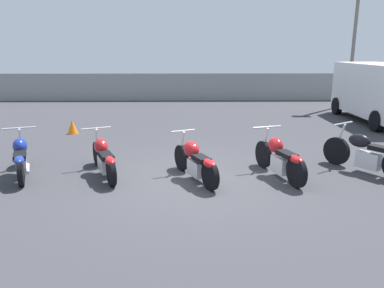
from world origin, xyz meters
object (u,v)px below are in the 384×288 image
object	(u,v)px
motorcycle_slot_3	(280,158)
parked_van	(383,90)
traffic_cone_near	(72,127)
motorcycle_slot_1	(104,158)
motorcycle_slot_2	(195,161)
light_pole_left	(358,5)
motorcycle_slot_0	(21,158)
motorcycle_slot_4	(367,154)

from	to	relation	value
motorcycle_slot_3	parked_van	bearing A→B (deg)	33.05
parked_van	traffic_cone_near	xyz separation A→B (m)	(-11.01, -1.89, -0.97)
motorcycle_slot_1	parked_van	size ratio (longest dim) A/B	0.42
motorcycle_slot_2	parked_van	world-z (taller)	parked_van
light_pole_left	motorcycle_slot_0	bearing A→B (deg)	-137.47
motorcycle_slot_1	traffic_cone_near	world-z (taller)	motorcycle_slot_1
light_pole_left	motorcycle_slot_3	size ratio (longest dim) A/B	4.12
motorcycle_slot_1	motorcycle_slot_2	world-z (taller)	motorcycle_slot_2
light_pole_left	motorcycle_slot_2	world-z (taller)	light_pole_left
motorcycle_slot_0	motorcycle_slot_3	world-z (taller)	motorcycle_slot_3
motorcycle_slot_1	parked_van	world-z (taller)	parked_van
motorcycle_slot_4	parked_van	bearing A→B (deg)	27.02
light_pole_left	parked_van	xyz separation A→B (m)	(-0.70, -4.50, -3.49)
traffic_cone_near	parked_van	bearing A→B (deg)	9.74
light_pole_left	parked_van	size ratio (longest dim) A/B	1.71
motorcycle_slot_2	motorcycle_slot_4	size ratio (longest dim) A/B	1.01
motorcycle_slot_0	motorcycle_slot_4	world-z (taller)	motorcycle_slot_4
motorcycle_slot_4	traffic_cone_near	world-z (taller)	motorcycle_slot_4
motorcycle_slot_0	motorcycle_slot_1	distance (m)	1.77
motorcycle_slot_1	motorcycle_slot_3	size ratio (longest dim) A/B	1.00
parked_van	motorcycle_slot_0	bearing A→B (deg)	-150.20
motorcycle_slot_0	parked_van	world-z (taller)	parked_van
motorcycle_slot_1	parked_van	bearing A→B (deg)	10.27
motorcycle_slot_2	motorcycle_slot_3	size ratio (longest dim) A/B	0.94
motorcycle_slot_0	motorcycle_slot_2	size ratio (longest dim) A/B	1.05
motorcycle_slot_0	motorcycle_slot_3	distance (m)	5.55
motorcycle_slot_0	motorcycle_slot_1	bearing A→B (deg)	-20.79
motorcycle_slot_4	motorcycle_slot_3	bearing A→B (deg)	153.39
parked_van	traffic_cone_near	size ratio (longest dim) A/B	10.30
motorcycle_slot_1	traffic_cone_near	xyz separation A→B (m)	(-1.92, 4.19, -0.17)
motorcycle_slot_3	parked_van	size ratio (longest dim) A/B	0.42
light_pole_left	motorcycle_slot_1	world-z (taller)	light_pole_left
motorcycle_slot_2	parked_van	bearing A→B (deg)	17.30
motorcycle_slot_2	motorcycle_slot_3	distance (m)	1.81
light_pole_left	motorcycle_slot_4	bearing A→B (deg)	-110.95
motorcycle_slot_3	motorcycle_slot_4	size ratio (longest dim) A/B	1.07
motorcycle_slot_0	traffic_cone_near	bearing A→B (deg)	70.63
motorcycle_slot_4	parked_van	world-z (taller)	parked_van
parked_van	traffic_cone_near	bearing A→B (deg)	-169.80
motorcycle_slot_0	motorcycle_slot_2	bearing A→B (deg)	-25.92
light_pole_left	motorcycle_slot_1	size ratio (longest dim) A/B	4.13
light_pole_left	traffic_cone_near	distance (m)	14.06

